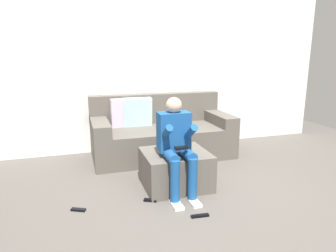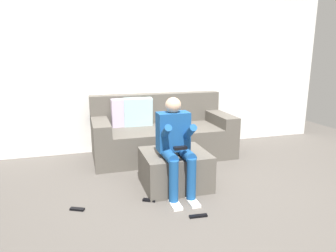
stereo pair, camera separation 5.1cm
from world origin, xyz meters
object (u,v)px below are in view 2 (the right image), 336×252
couch_sectional (161,133)px  person_seated (176,141)px  remote_by_storage_bin (149,200)px  remote_under_side_table (77,209)px  ottoman (175,169)px  remote_near_ottoman (198,216)px

couch_sectional → person_seated: 1.41m
remote_by_storage_bin → remote_under_side_table: size_ratio=0.95×
ottoman → remote_by_storage_bin: bearing=-142.3°
remote_near_ottoman → remote_by_storage_bin: (-0.38, 0.46, 0.00)m
ottoman → remote_under_side_table: 1.18m
couch_sectional → remote_near_ottoman: bearing=-94.3°
couch_sectional → remote_by_storage_bin: couch_sectional is taller
remote_under_side_table → remote_by_storage_bin: bearing=25.1°
person_seated → remote_under_side_table: (-1.08, -0.10, -0.60)m
remote_near_ottoman → remote_under_side_table: bearing=161.5°
couch_sectional → person_seated: bearing=-98.1°
couch_sectional → remote_near_ottoman: couch_sectional is taller
remote_by_storage_bin → remote_under_side_table: 0.75m
ottoman → remote_by_storage_bin: (-0.38, -0.30, -0.20)m
couch_sectional → remote_under_side_table: couch_sectional is taller
person_seated → remote_under_side_table: 1.24m
ottoman → remote_by_storage_bin: ottoman is taller
ottoman → remote_under_side_table: bearing=-166.1°
couch_sectional → remote_by_storage_bin: (-0.53, -1.48, -0.33)m
couch_sectional → remote_by_storage_bin: size_ratio=14.92×
ottoman → remote_near_ottoman: size_ratio=4.20×
couch_sectional → remote_near_ottoman: (-0.15, -1.94, -0.33)m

